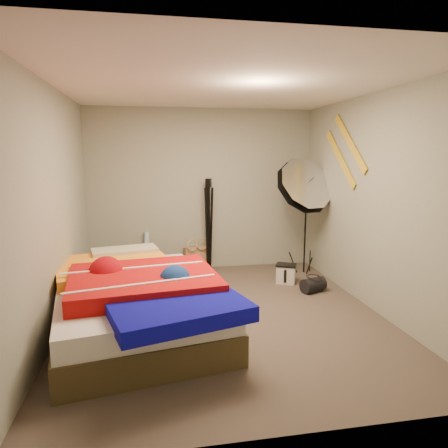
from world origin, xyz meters
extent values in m
plane|color=#4F453C|center=(0.00, 0.00, 0.00)|extent=(4.00, 4.00, 0.00)
plane|color=silver|center=(0.00, 0.00, 2.50)|extent=(4.00, 4.00, 0.00)
plane|color=gray|center=(0.00, 2.00, 1.25)|extent=(3.50, 0.00, 3.50)
plane|color=gray|center=(0.00, -2.00, 1.25)|extent=(3.50, 0.00, 3.50)
plane|color=gray|center=(-1.75, 0.00, 1.25)|extent=(0.00, 4.00, 4.00)
plane|color=gray|center=(1.75, 0.00, 1.25)|extent=(0.00, 4.00, 4.00)
cube|color=tan|center=(-0.12, 1.90, 0.18)|extent=(0.40, 0.27, 0.38)
cylinder|color=#629BD6|center=(-0.89, 1.90, 0.31)|extent=(0.12, 0.19, 0.63)
cube|color=beige|center=(1.06, 1.00, 0.13)|extent=(0.31, 0.27, 0.25)
cylinder|color=black|center=(1.30, 0.58, 0.10)|extent=(0.37, 0.30, 0.19)
cube|color=gold|center=(1.73, 0.60, 1.95)|extent=(0.02, 0.91, 0.78)
cube|color=gold|center=(1.73, 0.85, 1.75)|extent=(0.02, 0.91, 0.78)
cube|color=#463A20|center=(-0.96, -0.18, 0.14)|extent=(1.92, 2.46, 0.29)
cube|color=silver|center=(-0.96, -0.18, 0.39)|extent=(1.87, 2.41, 0.20)
cube|color=#FF9C26|center=(-1.21, 0.28, 0.53)|extent=(1.45, 1.33, 0.16)
cube|color=#B50F10|center=(-0.88, -0.34, 0.56)|extent=(1.54, 1.34, 0.18)
cube|color=#0B0BA8|center=(-0.60, -0.97, 0.52)|extent=(1.32, 1.16, 0.13)
cube|color=#CD9493|center=(-1.12, 0.75, 0.58)|extent=(0.84, 0.51, 0.16)
cylinder|color=black|center=(1.51, 1.46, 0.71)|extent=(0.02, 0.02, 1.42)
cube|color=black|center=(1.51, 1.46, 1.37)|extent=(0.06, 0.06, 0.09)
cone|color=silver|center=(1.39, 1.31, 1.33)|extent=(1.01, 0.79, 1.04)
cylinder|color=black|center=(0.08, 1.86, 0.65)|extent=(0.06, 0.06, 1.30)
cube|color=black|center=(0.08, 1.86, 1.37)|extent=(0.10, 0.10, 0.13)
camera|label=1|loc=(-0.76, -4.20, 1.80)|focal=32.00mm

